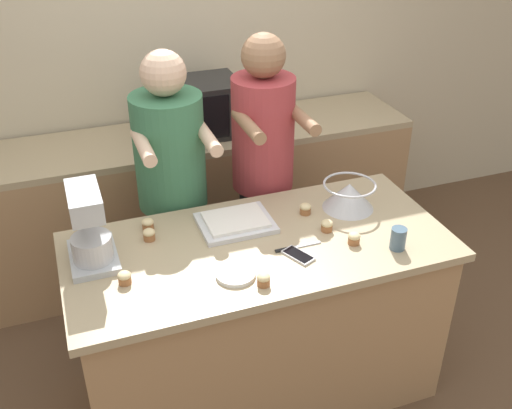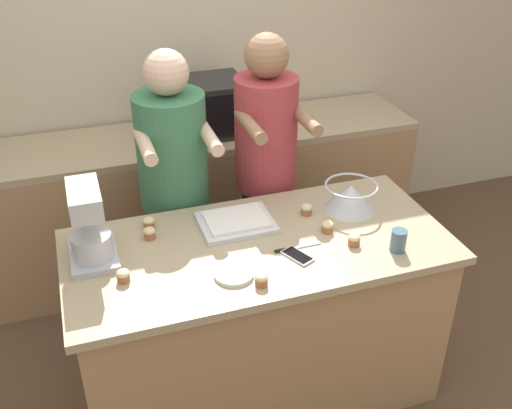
{
  "view_description": "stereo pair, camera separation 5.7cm",
  "coord_description": "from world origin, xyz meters",
  "px_view_note": "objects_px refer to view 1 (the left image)",
  "views": [
    {
      "loc": [
        -0.78,
        -2.1,
        2.43
      ],
      "look_at": [
        0.0,
        0.04,
        1.09
      ],
      "focal_mm": 42.0,
      "sensor_mm": 36.0,
      "label": 1
    },
    {
      "loc": [
        -0.72,
        -2.12,
        2.43
      ],
      "look_at": [
        0.0,
        0.04,
        1.09
      ],
      "focal_mm": 42.0,
      "sensor_mm": 36.0,
      "label": 2
    }
  ],
  "objects_px": {
    "cupcake_4": "(149,234)",
    "person_left": "(173,198)",
    "cupcake_5": "(354,238)",
    "cupcake_2": "(327,225)",
    "small_plate": "(236,274)",
    "cupcake_1": "(124,278)",
    "person_right": "(263,178)",
    "cupcake_3": "(305,209)",
    "knife": "(295,247)",
    "microwave_oven": "(202,107)",
    "cupcake_6": "(148,224)",
    "mixing_bowl": "(349,195)",
    "baking_tray": "(236,222)",
    "cell_phone": "(298,255)",
    "drinking_glass": "(398,239)",
    "cupcake_0": "(264,279)",
    "stand_mixer": "(89,230)"
  },
  "relations": [
    {
      "from": "mixing_bowl",
      "to": "cupcake_2",
      "type": "height_order",
      "value": "mixing_bowl"
    },
    {
      "from": "drinking_glass",
      "to": "cupcake_0",
      "type": "bearing_deg",
      "value": -176.17
    },
    {
      "from": "microwave_oven",
      "to": "cupcake_6",
      "type": "distance_m",
      "value": 1.09
    },
    {
      "from": "drinking_glass",
      "to": "cupcake_2",
      "type": "relative_size",
      "value": 1.83
    },
    {
      "from": "knife",
      "to": "cupcake_4",
      "type": "distance_m",
      "value": 0.66
    },
    {
      "from": "knife",
      "to": "cupcake_4",
      "type": "height_order",
      "value": "cupcake_4"
    },
    {
      "from": "drinking_glass",
      "to": "cupcake_2",
      "type": "distance_m",
      "value": 0.33
    },
    {
      "from": "cupcake_0",
      "to": "cupcake_6",
      "type": "distance_m",
      "value": 0.68
    },
    {
      "from": "drinking_glass",
      "to": "cupcake_5",
      "type": "height_order",
      "value": "drinking_glass"
    },
    {
      "from": "stand_mixer",
      "to": "cupcake_4",
      "type": "height_order",
      "value": "stand_mixer"
    },
    {
      "from": "knife",
      "to": "cupcake_3",
      "type": "distance_m",
      "value": 0.3
    },
    {
      "from": "stand_mixer",
      "to": "cupcake_4",
      "type": "bearing_deg",
      "value": 16.34
    },
    {
      "from": "baking_tray",
      "to": "cupcake_2",
      "type": "bearing_deg",
      "value": -26.11
    },
    {
      "from": "microwave_oven",
      "to": "cupcake_3",
      "type": "relative_size",
      "value": 8.05
    },
    {
      "from": "cupcake_3",
      "to": "cupcake_4",
      "type": "bearing_deg",
      "value": 177.43
    },
    {
      "from": "drinking_glass",
      "to": "stand_mixer",
      "type": "bearing_deg",
      "value": 163.94
    },
    {
      "from": "person_right",
      "to": "cupcake_0",
      "type": "distance_m",
      "value": 0.96
    },
    {
      "from": "baking_tray",
      "to": "knife",
      "type": "distance_m",
      "value": 0.33
    },
    {
      "from": "baking_tray",
      "to": "cupcake_2",
      "type": "relative_size",
      "value": 6.1
    },
    {
      "from": "mixing_bowl",
      "to": "cupcake_3",
      "type": "height_order",
      "value": "mixing_bowl"
    },
    {
      "from": "stand_mixer",
      "to": "microwave_oven",
      "type": "height_order",
      "value": "microwave_oven"
    },
    {
      "from": "cupcake_4",
      "to": "cupcake_5",
      "type": "bearing_deg",
      "value": -21.88
    },
    {
      "from": "mixing_bowl",
      "to": "small_plate",
      "type": "xyz_separation_m",
      "value": [
        -0.7,
        -0.34,
        -0.06
      ]
    },
    {
      "from": "cupcake_4",
      "to": "baking_tray",
      "type": "bearing_deg",
      "value": -2.59
    },
    {
      "from": "cell_phone",
      "to": "baking_tray",
      "type": "bearing_deg",
      "value": 118.07
    },
    {
      "from": "stand_mixer",
      "to": "mixing_bowl",
      "type": "height_order",
      "value": "stand_mixer"
    },
    {
      "from": "drinking_glass",
      "to": "cupcake_3",
      "type": "distance_m",
      "value": 0.49
    },
    {
      "from": "mixing_bowl",
      "to": "drinking_glass",
      "type": "distance_m",
      "value": 0.4
    },
    {
      "from": "small_plate",
      "to": "cupcake_4",
      "type": "height_order",
      "value": "cupcake_4"
    },
    {
      "from": "cell_phone",
      "to": "knife",
      "type": "distance_m",
      "value": 0.07
    },
    {
      "from": "baking_tray",
      "to": "drinking_glass",
      "type": "bearing_deg",
      "value": -34.61
    },
    {
      "from": "drinking_glass",
      "to": "cupcake_4",
      "type": "xyz_separation_m",
      "value": [
        -1.02,
        0.44,
        -0.02
      ]
    },
    {
      "from": "cupcake_6",
      "to": "mixing_bowl",
      "type": "bearing_deg",
      "value": -8.14
    },
    {
      "from": "small_plate",
      "to": "cupcake_1",
      "type": "height_order",
      "value": "cupcake_1"
    },
    {
      "from": "person_right",
      "to": "cupcake_1",
      "type": "xyz_separation_m",
      "value": [
        -0.86,
        -0.69,
        0.05
      ]
    },
    {
      "from": "cupcake_2",
      "to": "cupcake_3",
      "type": "relative_size",
      "value": 1.0
    },
    {
      "from": "cupcake_6",
      "to": "cupcake_1",
      "type": "bearing_deg",
      "value": -114.44
    },
    {
      "from": "mixing_bowl",
      "to": "person_right",
      "type": "bearing_deg",
      "value": 121.35
    },
    {
      "from": "knife",
      "to": "cupcake_2",
      "type": "relative_size",
      "value": 3.9
    },
    {
      "from": "drinking_glass",
      "to": "cupcake_0",
      "type": "distance_m",
      "value": 0.65
    },
    {
      "from": "baking_tray",
      "to": "cell_phone",
      "type": "bearing_deg",
      "value": -61.93
    },
    {
      "from": "person_right",
      "to": "cupcake_2",
      "type": "bearing_deg",
      "value": -81.87
    },
    {
      "from": "baking_tray",
      "to": "knife",
      "type": "bearing_deg",
      "value": -54.55
    },
    {
      "from": "drinking_glass",
      "to": "cell_phone",
      "type": "bearing_deg",
      "value": 168.09
    },
    {
      "from": "cupcake_4",
      "to": "person_left",
      "type": "bearing_deg",
      "value": 63.58
    },
    {
      "from": "small_plate",
      "to": "cupcake_1",
      "type": "xyz_separation_m",
      "value": [
        -0.44,
        0.11,
        0.02
      ]
    },
    {
      "from": "cell_phone",
      "to": "cupcake_3",
      "type": "relative_size",
      "value": 2.83
    },
    {
      "from": "cupcake_4",
      "to": "microwave_oven",
      "type": "bearing_deg",
      "value": 62.33
    },
    {
      "from": "cupcake_5",
      "to": "cupcake_2",
      "type": "bearing_deg",
      "value": 116.24
    },
    {
      "from": "cupcake_3",
      "to": "cell_phone",
      "type": "bearing_deg",
      "value": -118.86
    }
  ]
}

